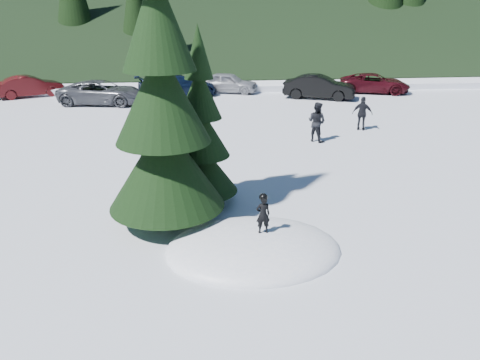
{
  "coord_description": "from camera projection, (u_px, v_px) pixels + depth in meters",
  "views": [
    {
      "loc": [
        -1.39,
        -10.38,
        5.9
      ],
      "look_at": [
        -0.12,
        2.16,
        1.1
      ],
      "focal_mm": 35.0,
      "sensor_mm": 36.0,
      "label": 1
    }
  ],
  "objects": [
    {
      "name": "car_1",
      "position": [
        30.0,
        86.0,
        31.01
      ],
      "size": [
        4.43,
        3.07,
        1.38
      ],
      "primitive_type": "imported",
      "rotation": [
        0.0,
        0.0,
        2.0
      ],
      "color": "#3D0B0D",
      "rests_on": "ground"
    },
    {
      "name": "adult_1",
      "position": [
        362.0,
        114.0,
        22.79
      ],
      "size": [
        1.05,
        0.77,
        1.65
      ],
      "primitive_type": "imported",
      "rotation": [
        0.0,
        0.0,
        2.71
      ],
      "color": "black",
      "rests_on": "ground"
    },
    {
      "name": "car_3",
      "position": [
        178.0,
        86.0,
        30.71
      ],
      "size": [
        5.66,
        3.96,
        1.52
      ],
      "primitive_type": "imported",
      "rotation": [
        0.0,
        0.0,
        1.96
      ],
      "color": "black",
      "rests_on": "ground"
    },
    {
      "name": "car_4",
      "position": [
        228.0,
        83.0,
        32.38
      ],
      "size": [
        4.37,
        2.8,
        1.38
      ],
      "primitive_type": "imported",
      "rotation": [
        0.0,
        0.0,
        1.26
      ],
      "color": "gray",
      "rests_on": "ground"
    },
    {
      "name": "car_5",
      "position": [
        319.0,
        87.0,
        30.38
      ],
      "size": [
        4.86,
        3.19,
        1.51
      ],
      "primitive_type": "imported",
      "rotation": [
        0.0,
        0.0,
        1.19
      ],
      "color": "black",
      "rests_on": "ground"
    },
    {
      "name": "spruce_short",
      "position": [
        201.0,
        138.0,
        13.99
      ],
      "size": [
        2.2,
        2.2,
        5.37
      ],
      "color": "black",
      "rests_on": "ground"
    },
    {
      "name": "car_2",
      "position": [
        102.0,
        92.0,
        28.72
      ],
      "size": [
        5.51,
        3.22,
        1.44
      ],
      "primitive_type": "imported",
      "rotation": [
        0.0,
        0.0,
        1.4
      ],
      "color": "#48494F",
      "rests_on": "ground"
    },
    {
      "name": "snow_mound",
      "position": [
        253.0,
        250.0,
        11.88
      ],
      "size": [
        4.48,
        3.52,
        0.96
      ],
      "primitive_type": "ellipsoid",
      "color": "white",
      "rests_on": "ground"
    },
    {
      "name": "adult_0",
      "position": [
        317.0,
        122.0,
        20.92
      ],
      "size": [
        1.09,
        1.09,
        1.78
      ],
      "primitive_type": "imported",
      "rotation": [
        0.0,
        0.0,
        2.35
      ],
      "color": "black",
      "rests_on": "ground"
    },
    {
      "name": "car_6",
      "position": [
        374.0,
        83.0,
        32.39
      ],
      "size": [
        5.19,
        3.54,
        1.32
      ],
      "primitive_type": "imported",
      "rotation": [
        0.0,
        0.0,
        1.26
      ],
      "color": "#390A11",
      "rests_on": "ground"
    },
    {
      "name": "child_skier",
      "position": [
        263.0,
        215.0,
        11.59
      ],
      "size": [
        0.37,
        0.26,
        0.98
      ],
      "primitive_type": "imported",
      "rotation": [
        0.0,
        0.0,
        3.21
      ],
      "color": "black",
      "rests_on": "snow_mound"
    },
    {
      "name": "spruce_tall",
      "position": [
        162.0,
        108.0,
        12.17
      ],
      "size": [
        3.2,
        3.2,
        8.6
      ],
      "color": "black",
      "rests_on": "ground"
    },
    {
      "name": "ground",
      "position": [
        253.0,
        250.0,
        11.88
      ],
      "size": [
        200.0,
        200.0,
        0.0
      ],
      "primitive_type": "plane",
      "color": "white",
      "rests_on": "ground"
    }
  ]
}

